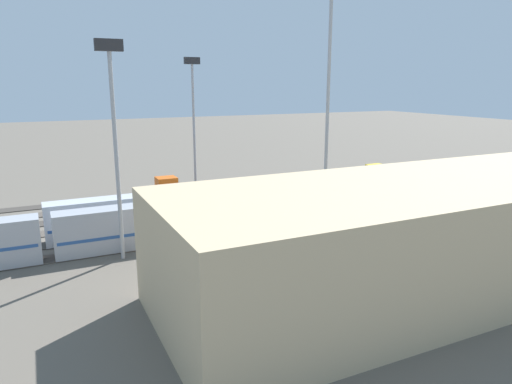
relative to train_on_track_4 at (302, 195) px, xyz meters
name	(u,v)px	position (x,y,z in m)	size (l,w,h in m)	color
ground_plane	(269,202)	(1.85, -7.50, -2.60)	(400.00, 400.00, 0.00)	#60594F
track_bed_0	(238,187)	(1.85, -20.00, -2.54)	(140.00, 2.80, 0.12)	#3D3833
track_bed_1	(249,192)	(1.85, -15.00, -2.54)	(140.00, 2.80, 0.12)	#4C443D
track_bed_2	(262,198)	(1.85, -10.00, -2.54)	(140.00, 2.80, 0.12)	#3D3833
track_bed_3	(276,205)	(1.85, -5.00, -2.54)	(140.00, 2.80, 0.12)	#4C443D
track_bed_4	(291,213)	(1.85, 0.00, -2.54)	(140.00, 2.80, 0.12)	#3D3833
track_bed_5	(309,221)	(1.85, 5.00, -2.54)	(140.00, 2.80, 0.12)	#4C443D
train_on_track_4	(302,195)	(0.00, 0.00, 0.00)	(71.40, 3.06, 5.00)	silver
train_on_track_2	(184,194)	(15.42, -10.00, -0.44)	(10.00, 3.00, 5.00)	#D85914
train_on_track_5	(325,202)	(-0.75, 5.00, 0.01)	(119.80, 3.06, 5.00)	#A8AAB2
train_on_track_3	(388,180)	(-20.91, -5.00, -0.44)	(10.00, 3.00, 5.00)	gold
light_mast_1	(114,121)	(28.04, 8.01, 12.64)	(2.80, 0.70, 23.40)	#9EA0A5
light_mast_2	(193,105)	(9.35, -22.69, 12.72)	(2.80, 0.70, 23.54)	#9EA0A5
light_mast_3	(329,75)	(0.75, 7.07, 17.52)	(2.80, 0.70, 32.36)	#9EA0A5
maintenance_shed	(432,233)	(2.47, 27.78, 2.58)	(52.28, 17.73, 10.36)	tan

